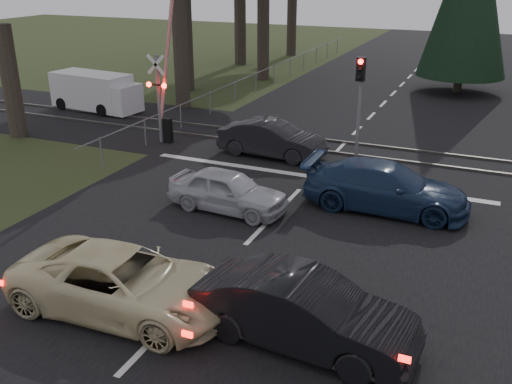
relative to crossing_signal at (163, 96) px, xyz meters
The scene contains 15 objects.
ground 12.37m from the crossing_signal, 53.38° to the right, with size 120.00×120.00×0.00m, color #313D1C.
road 7.56m from the crossing_signal, ahead, with size 14.00×100.00×0.01m, color black.
rail_corridor 7.88m from the crossing_signal, 16.92° to the left, with size 120.00×8.00×0.01m, color black.
stop_line 7.72m from the crossing_signal, 12.30° to the right, with size 13.00×0.35×0.00m, color silver.
rail_near 7.68m from the crossing_signal, 11.00° to the left, with size 120.00×0.12×0.10m, color #59544C.
rail_far 8.13m from the crossing_signal, 22.50° to the left, with size 120.00×0.12×0.10m, color #59544C.
crossing_signal is the anchor object (origin of this frame).
traffic_signal_center 8.36m from the crossing_signal, ahead, with size 0.32×0.48×4.10m.
fence_left 12.89m from the crossing_signal, 92.37° to the left, with size 0.10×36.00×1.20m, color slate, non-canonical shape.
cream_coupe 13.16m from the crossing_signal, 62.33° to the right, with size 2.39×5.19×1.44m, color beige.
dark_hatchback 15.18m from the crossing_signal, 47.52° to the right, with size 1.63×4.66×1.54m, color black.
silver_car 8.12m from the crossing_signal, 44.01° to the right, with size 1.57×3.89×1.33m, color #ACADB4.
blue_sedan 10.99m from the crossing_signal, 18.72° to the right, with size 2.12×5.22×1.51m, color #192C4C.
dark_car_far 5.18m from the crossing_signal, ahead, with size 1.53×4.39×1.44m, color black.
white_van 7.48m from the crossing_signal, 150.44° to the left, with size 5.16×2.32×1.95m.
Camera 1 is at (5.94, -10.80, 7.38)m, focal length 40.00 mm.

